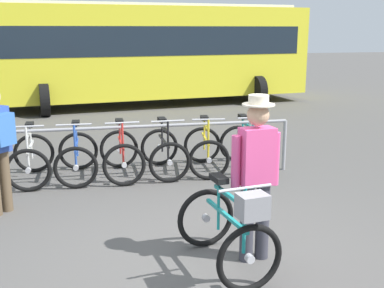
{
  "coord_description": "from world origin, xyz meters",
  "views": [
    {
      "loc": [
        -1.24,
        -4.39,
        2.34
      ],
      "look_at": [
        0.06,
        1.02,
        1.0
      ],
      "focal_mm": 44.69,
      "sensor_mm": 36.0,
      "label": 1
    }
  ],
  "objects_px": {
    "racked_bike_blue": "(77,157)",
    "racked_bike_black": "(164,152)",
    "person_with_featured_bike": "(256,172)",
    "bus_distant": "(148,49)",
    "racked_bike_red": "(121,154)",
    "racked_bike_white": "(31,159)",
    "featured_bicycle": "(230,229)",
    "racked_bike_teal": "(245,148)",
    "racked_bike_yellow": "(205,150)"
  },
  "relations": [
    {
      "from": "racked_bike_blue",
      "to": "racked_bike_black",
      "type": "height_order",
      "value": "same"
    },
    {
      "from": "person_with_featured_bike",
      "to": "bus_distant",
      "type": "relative_size",
      "value": 0.17
    },
    {
      "from": "racked_bike_red",
      "to": "person_with_featured_bike",
      "type": "relative_size",
      "value": 0.65
    },
    {
      "from": "person_with_featured_bike",
      "to": "racked_bike_black",
      "type": "bearing_deg",
      "value": 96.58
    },
    {
      "from": "racked_bike_blue",
      "to": "racked_bike_red",
      "type": "distance_m",
      "value": 0.7
    },
    {
      "from": "racked_bike_white",
      "to": "bus_distant",
      "type": "xyz_separation_m",
      "value": [
        2.96,
        7.55,
        1.37
      ]
    },
    {
      "from": "racked_bike_blue",
      "to": "person_with_featured_bike",
      "type": "bearing_deg",
      "value": -61.4
    },
    {
      "from": "person_with_featured_bike",
      "to": "featured_bicycle",
      "type": "bearing_deg",
      "value": -150.52
    },
    {
      "from": "racked_bike_teal",
      "to": "featured_bicycle",
      "type": "relative_size",
      "value": 0.93
    },
    {
      "from": "racked_bike_yellow",
      "to": "racked_bike_teal",
      "type": "xyz_separation_m",
      "value": [
        0.7,
        -0.02,
        0.0
      ]
    },
    {
      "from": "racked_bike_red",
      "to": "person_with_featured_bike",
      "type": "distance_m",
      "value": 3.44
    },
    {
      "from": "racked_bike_teal",
      "to": "bus_distant",
      "type": "height_order",
      "value": "bus_distant"
    },
    {
      "from": "racked_bike_yellow",
      "to": "featured_bicycle",
      "type": "bearing_deg",
      "value": -101.07
    },
    {
      "from": "racked_bike_red",
      "to": "bus_distant",
      "type": "distance_m",
      "value": 7.87
    },
    {
      "from": "racked_bike_teal",
      "to": "bus_distant",
      "type": "relative_size",
      "value": 0.11
    },
    {
      "from": "racked_bike_blue",
      "to": "racked_bike_yellow",
      "type": "height_order",
      "value": "same"
    },
    {
      "from": "racked_bike_teal",
      "to": "racked_bike_red",
      "type": "bearing_deg",
      "value": 178.26
    },
    {
      "from": "featured_bicycle",
      "to": "bus_distant",
      "type": "bearing_deg",
      "value": 85.72
    },
    {
      "from": "racked_bike_white",
      "to": "racked_bike_black",
      "type": "relative_size",
      "value": 0.98
    },
    {
      "from": "racked_bike_yellow",
      "to": "featured_bicycle",
      "type": "distance_m",
      "value": 3.43
    },
    {
      "from": "racked_bike_white",
      "to": "racked_bike_yellow",
      "type": "height_order",
      "value": "same"
    },
    {
      "from": "racked_bike_black",
      "to": "racked_bike_yellow",
      "type": "xyz_separation_m",
      "value": [
        0.7,
        -0.02,
        -0.0
      ]
    },
    {
      "from": "racked_bike_blue",
      "to": "racked_bike_teal",
      "type": "bearing_deg",
      "value": -1.74
    },
    {
      "from": "racked_bike_white",
      "to": "racked_bike_teal",
      "type": "distance_m",
      "value": 3.5
    },
    {
      "from": "racked_bike_blue",
      "to": "racked_bike_teal",
      "type": "height_order",
      "value": "same"
    },
    {
      "from": "racked_bike_black",
      "to": "bus_distant",
      "type": "bearing_deg",
      "value": 83.52
    },
    {
      "from": "featured_bicycle",
      "to": "bus_distant",
      "type": "distance_m",
      "value": 11.11
    },
    {
      "from": "racked_bike_teal",
      "to": "bus_distant",
      "type": "bearing_deg",
      "value": 94.0
    },
    {
      "from": "racked_bike_white",
      "to": "racked_bike_black",
      "type": "distance_m",
      "value": 2.1
    },
    {
      "from": "racked_bike_blue",
      "to": "person_with_featured_bike",
      "type": "relative_size",
      "value": 0.66
    },
    {
      "from": "racked_bike_white",
      "to": "racked_bike_red",
      "type": "bearing_deg",
      "value": -1.74
    },
    {
      "from": "racked_bike_blue",
      "to": "bus_distant",
      "type": "distance_m",
      "value": 8.02
    },
    {
      "from": "bus_distant",
      "to": "racked_bike_teal",
      "type": "bearing_deg",
      "value": -86.0
    },
    {
      "from": "racked_bike_white",
      "to": "bus_distant",
      "type": "height_order",
      "value": "bus_distant"
    },
    {
      "from": "racked_bike_red",
      "to": "racked_bike_black",
      "type": "height_order",
      "value": "same"
    },
    {
      "from": "featured_bicycle",
      "to": "racked_bike_blue",
      "type": "bearing_deg",
      "value": 112.78
    },
    {
      "from": "bus_distant",
      "to": "person_with_featured_bike",
      "type": "bearing_deg",
      "value": -92.62
    },
    {
      "from": "racked_bike_black",
      "to": "racked_bike_teal",
      "type": "relative_size",
      "value": 0.99
    },
    {
      "from": "racked_bike_white",
      "to": "person_with_featured_bike",
      "type": "bearing_deg",
      "value": -52.91
    },
    {
      "from": "racked_bike_yellow",
      "to": "racked_bike_teal",
      "type": "relative_size",
      "value": 1.06
    },
    {
      "from": "racked_bike_yellow",
      "to": "bus_distant",
      "type": "height_order",
      "value": "bus_distant"
    },
    {
      "from": "featured_bicycle",
      "to": "racked_bike_yellow",
      "type": "bearing_deg",
      "value": 78.93
    },
    {
      "from": "racked_bike_blue",
      "to": "bus_distant",
      "type": "bearing_deg",
      "value": 73.35
    },
    {
      "from": "racked_bike_white",
      "to": "racked_bike_blue",
      "type": "distance_m",
      "value": 0.7
    },
    {
      "from": "racked_bike_yellow",
      "to": "racked_bike_blue",
      "type": "bearing_deg",
      "value": 178.26
    },
    {
      "from": "racked_bike_teal",
      "to": "racked_bike_yellow",
      "type": "bearing_deg",
      "value": 178.26
    },
    {
      "from": "racked_bike_white",
      "to": "racked_bike_red",
      "type": "height_order",
      "value": "same"
    },
    {
      "from": "racked_bike_red",
      "to": "racked_bike_teal",
      "type": "height_order",
      "value": "same"
    },
    {
      "from": "racked_bike_blue",
      "to": "racked_bike_red",
      "type": "xyz_separation_m",
      "value": [
        0.7,
        -0.02,
        0.0
      ]
    },
    {
      "from": "featured_bicycle",
      "to": "racked_bike_red",
      "type": "bearing_deg",
      "value": 102.26
    }
  ]
}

